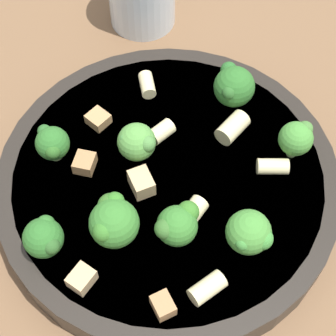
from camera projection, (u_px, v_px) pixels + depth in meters
name	position (u px, v px, depth m)	size (l,w,h in m)	color
ground_plane	(168.00, 194.00, 0.50)	(2.00, 2.00, 0.00)	brown
pasta_bowl	(168.00, 183.00, 0.49)	(0.29, 0.29, 0.03)	#28231E
broccoli_floret_0	(45.00, 238.00, 0.42)	(0.03, 0.03, 0.03)	#93B766
broccoli_floret_1	(139.00, 139.00, 0.47)	(0.03, 0.03, 0.04)	#93B766
broccoli_floret_2	(177.00, 225.00, 0.43)	(0.04, 0.03, 0.04)	#84AD60
broccoli_floret_3	(250.00, 233.00, 0.42)	(0.04, 0.04, 0.04)	#93B766
broccoli_floret_4	(52.00, 144.00, 0.47)	(0.03, 0.03, 0.03)	#9EC175
broccoli_floret_5	(234.00, 86.00, 0.50)	(0.04, 0.04, 0.04)	#84AD60
broccoli_floret_6	(115.00, 222.00, 0.42)	(0.04, 0.04, 0.05)	#84AD60
broccoli_floret_7	(297.00, 137.00, 0.47)	(0.03, 0.03, 0.04)	#84AD60
rigatoni_0	(273.00, 166.00, 0.47)	(0.01, 0.01, 0.03)	beige
rigatoni_1	(207.00, 288.00, 0.41)	(0.01, 0.01, 0.03)	beige
rigatoni_2	(233.00, 128.00, 0.49)	(0.02, 0.02, 0.03)	beige
rigatoni_3	(193.00, 212.00, 0.45)	(0.02, 0.02, 0.02)	beige
rigatoni_4	(147.00, 85.00, 0.52)	(0.01, 0.01, 0.02)	beige
rigatoni_5	(161.00, 132.00, 0.49)	(0.01, 0.01, 0.02)	beige
chicken_chunk_0	(163.00, 305.00, 0.41)	(0.02, 0.01, 0.01)	#A87A4C
chicken_chunk_1	(78.00, 276.00, 0.42)	(0.02, 0.02, 0.01)	tan
chicken_chunk_2	(98.00, 119.00, 0.50)	(0.02, 0.02, 0.01)	tan
chicken_chunk_3	(85.00, 163.00, 0.47)	(0.02, 0.02, 0.01)	#A87A4C
chicken_chunk_4	(141.00, 183.00, 0.46)	(0.02, 0.02, 0.02)	tan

